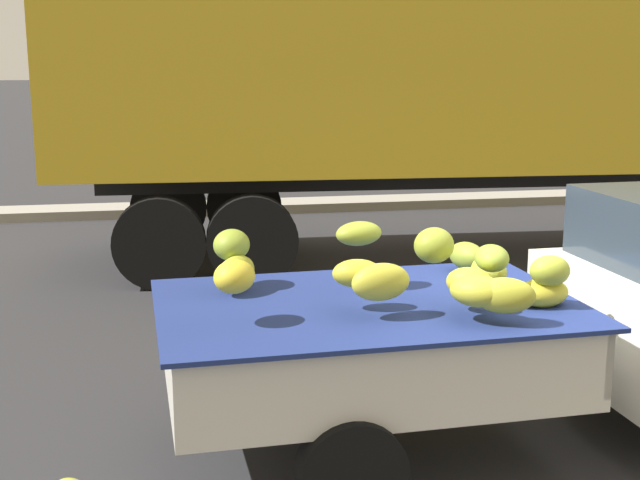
% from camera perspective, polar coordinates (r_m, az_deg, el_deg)
% --- Properties ---
extents(ground, '(220.00, 220.00, 0.00)m').
position_cam_1_polar(ground, '(6.44, 15.63, -12.46)').
color(ground, '#28282B').
extents(curb_strip, '(80.00, 0.80, 0.16)m').
position_cam_1_polar(curb_strip, '(15.10, -0.07, 2.41)').
color(curb_strip, gray).
rests_on(curb_strip, ground).
extents(pickup_truck, '(4.86, 1.92, 1.70)m').
position_cam_1_polar(pickup_truck, '(6.32, 19.84, -4.64)').
color(pickup_truck, silver).
rests_on(pickup_truck, ground).
extents(semi_trailer, '(12.12, 3.20, 3.95)m').
position_cam_1_polar(semi_trailer, '(11.64, 12.91, 11.39)').
color(semi_trailer, gold).
rests_on(semi_trailer, ground).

